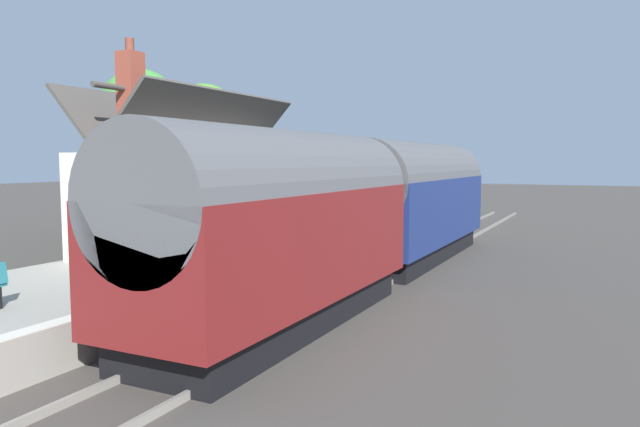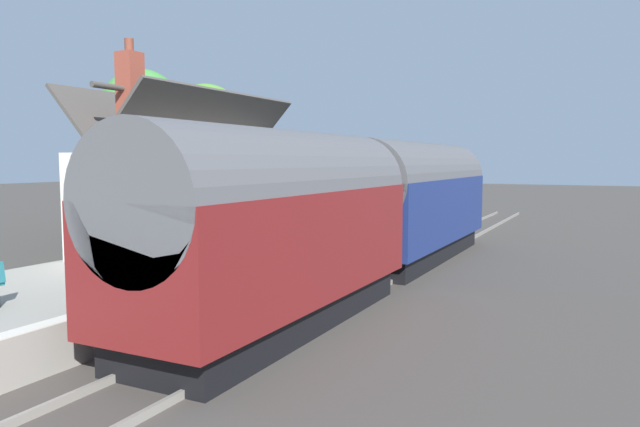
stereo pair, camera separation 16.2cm
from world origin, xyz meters
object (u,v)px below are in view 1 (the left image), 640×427
at_px(station_building, 187,197).
at_px(station_sign_board, 337,203).
at_px(bench_near_building, 365,210).
at_px(lamp_post_platform, 360,172).
at_px(train, 371,208).
at_px(planter_by_door, 294,234).
at_px(planter_corner_building, 124,270).
at_px(tree_distant, 178,133).
at_px(bench_platform_end, 348,213).
at_px(tree_behind_building, 204,140).
at_px(tree_far_left, 141,128).

height_order(station_building, station_sign_board, station_building).
height_order(bench_near_building, lamp_post_platform, lamp_post_platform).
distance_m(train, planter_by_door, 2.96).
relative_size(planter_corner_building, station_sign_board, 0.47).
distance_m(planter_by_door, lamp_post_platform, 5.13).
bearing_deg(station_building, planter_by_door, -51.38).
height_order(train, tree_distant, tree_distant).
bearing_deg(bench_platform_end, station_sign_board, -164.12).
bearing_deg(station_building, bench_near_building, -7.88).
relative_size(train, planter_by_door, 24.99).
relative_size(station_sign_board, tree_distant, 0.22).
xyz_separation_m(planter_corner_building, lamp_post_platform, (11.37, -1.22, 2.08)).
xyz_separation_m(tree_behind_building, tree_far_left, (-8.48, -3.25, 0.19)).
xyz_separation_m(train, bench_platform_end, (7.24, 3.88, -0.89)).
bearing_deg(bench_platform_end, train, -151.80).
bearing_deg(lamp_post_platform, station_building, 156.15).
relative_size(lamp_post_platform, tree_far_left, 0.44).
bearing_deg(bench_platform_end, tree_far_left, 121.78).
xyz_separation_m(train, bench_near_building, (9.23, 3.91, -0.89)).
bearing_deg(station_sign_board, tree_far_left, 99.77).
bearing_deg(tree_far_left, planter_corner_building, -139.04).
bearing_deg(bench_platform_end, planter_corner_building, -178.92).
xyz_separation_m(planter_by_door, tree_far_left, (2.31, 8.61, 3.79)).
xyz_separation_m(train, tree_far_left, (2.59, 11.39, 2.81)).
bearing_deg(planter_corner_building, tree_distant, 35.13).
bearing_deg(tree_distant, train, -116.35).
xyz_separation_m(tree_far_left, tree_distant, (3.57, 1.04, -0.06)).
height_order(station_building, lamp_post_platform, station_building).
bearing_deg(station_sign_board, tree_behind_building, 58.93).
relative_size(train, bench_near_building, 13.95).
distance_m(planter_corner_building, lamp_post_platform, 11.62).
distance_m(bench_platform_end, tree_far_left, 9.58).
distance_m(planter_corner_building, tree_behind_building, 20.95).
bearing_deg(lamp_post_platform, train, -154.35).
bearing_deg(train, tree_far_left, 77.20).
height_order(planter_by_door, lamp_post_platform, lamp_post_platform).
bearing_deg(bench_platform_end, lamp_post_platform, -146.51).
xyz_separation_m(station_sign_board, tree_far_left, (-1.45, 8.42, 2.99)).
xyz_separation_m(station_building, planter_by_door, (2.12, -2.66, -1.28)).
bearing_deg(bench_platform_end, tree_behind_building, 70.41).
xyz_separation_m(station_building, lamp_post_platform, (6.86, -3.03, 0.66)).
bearing_deg(station_sign_board, planter_by_door, -177.06).
xyz_separation_m(planter_by_door, lamp_post_platform, (4.73, -0.37, 1.95)).
distance_m(train, station_sign_board, 5.02).
bearing_deg(planter_corner_building, station_building, 21.86).
bearing_deg(lamp_post_platform, station_sign_board, 149.80).
distance_m(planter_by_door, tree_far_left, 9.69).
relative_size(station_building, planter_corner_building, 9.81).
height_order(station_building, planter_by_door, station_building).
distance_m(station_building, bench_platform_end, 9.30).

